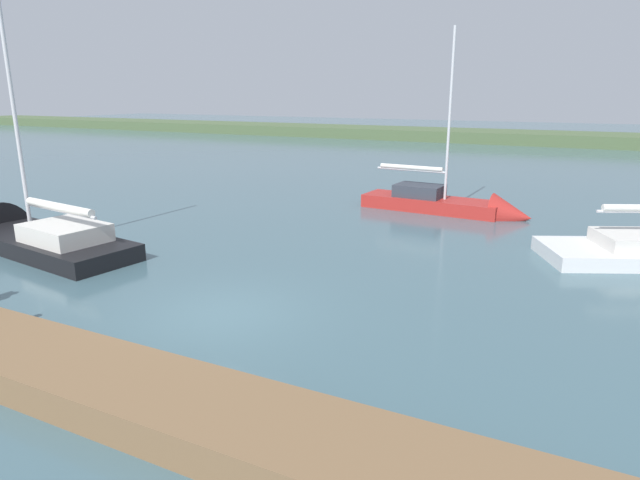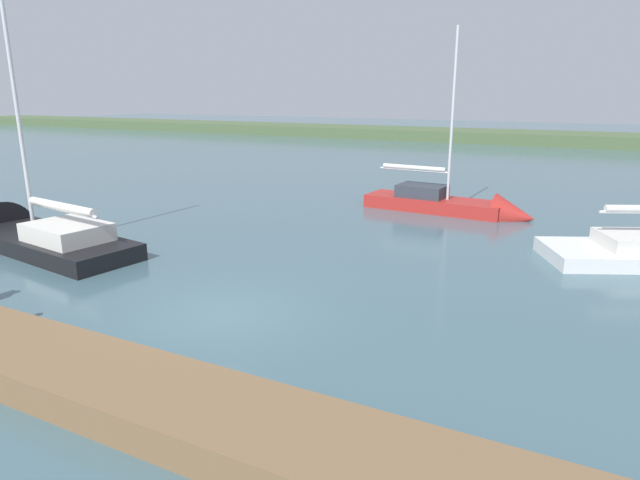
# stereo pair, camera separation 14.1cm
# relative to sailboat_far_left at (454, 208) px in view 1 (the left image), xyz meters

# --- Properties ---
(ground_plane) EXTENTS (200.00, 200.00, 0.00)m
(ground_plane) POSITION_rel_sailboat_far_left_xyz_m (2.39, 14.38, -0.25)
(ground_plane) COLOR #42606B
(far_shoreline) EXTENTS (180.00, 8.00, 2.40)m
(far_shoreline) POSITION_rel_sailboat_far_left_xyz_m (2.39, -39.26, -0.25)
(far_shoreline) COLOR #4C603D
(far_shoreline) RESTS_ON ground_plane
(dock_pier) EXTENTS (27.19, 2.00, 0.61)m
(dock_pier) POSITION_rel_sailboat_far_left_xyz_m (2.39, 18.54, 0.06)
(dock_pier) COLOR brown
(dock_pier) RESTS_ON ground_plane
(sailboat_far_left) EXTENTS (7.82, 2.46, 8.92)m
(sailboat_far_left) POSITION_rel_sailboat_far_left_xyz_m (0.00, 0.00, 0.00)
(sailboat_far_left) COLOR #B22823
(sailboat_far_left) RESTS_ON ground_plane
(sailboat_near_dock) EXTENTS (9.39, 3.74, 9.78)m
(sailboat_near_dock) POSITION_rel_sailboat_far_left_xyz_m (12.78, 12.39, -0.03)
(sailboat_near_dock) COLOR black
(sailboat_near_dock) RESTS_ON ground_plane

